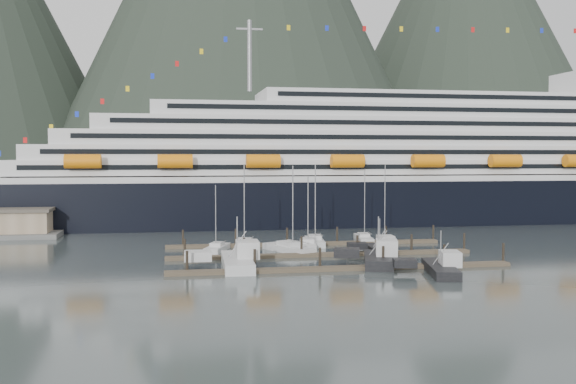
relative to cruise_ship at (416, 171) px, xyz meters
name	(u,v)px	position (x,y,z in m)	size (l,w,h in m)	color
ground	(358,258)	(-30.03, -54.94, -12.04)	(1600.00, 1600.00, 0.00)	#485455
mountains	(248,11)	(22.46, 533.60, 151.36)	(870.00, 440.00, 420.00)	#212C21
cruise_ship	(416,171)	(0.00, 0.00, 0.00)	(210.00, 30.40, 50.30)	black
dock_near	(344,268)	(-34.95, -64.89, -11.73)	(48.18, 2.28, 3.20)	#4F4232
dock_mid	(322,254)	(-34.95, -51.89, -11.73)	(48.18, 2.28, 3.20)	#4F4232
dock_far	(306,244)	(-34.95, -38.89, -11.73)	(48.18, 2.28, 3.20)	#4F4232
sailboat_a	(217,249)	(-50.61, -43.42, -11.64)	(4.99, 8.65, 11.21)	silver
sailboat_b	(289,249)	(-39.30, -46.66, -11.60)	(7.36, 11.36, 14.52)	silver
sailboat_c	(308,246)	(-35.26, -42.45, -11.62)	(4.85, 10.62, 12.58)	silver
sailboat_d	(385,246)	(-22.62, -45.41, -11.63)	(6.29, 9.67, 14.48)	silver
sailboat_e	(245,246)	(-45.91, -41.66, -11.60)	(4.55, 11.53, 14.72)	silver
sailboat_f	(315,242)	(-33.21, -38.40, -11.60)	(4.13, 10.24, 14.60)	silver
sailboat_g	(364,239)	(-23.29, -34.95, -11.63)	(3.77, 10.03, 13.63)	silver
trawler_a	(236,261)	(-49.19, -60.34, -11.07)	(10.37, 14.39, 7.87)	silver
trawler_b	(377,258)	(-29.20, -61.69, -11.08)	(9.86, 12.36, 7.66)	black
trawler_c	(439,267)	(-23.27, -69.91, -11.21)	(9.22, 12.72, 6.25)	black
trawler_e	(379,249)	(-25.65, -51.39, -11.22)	(7.44, 9.75, 6.17)	black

